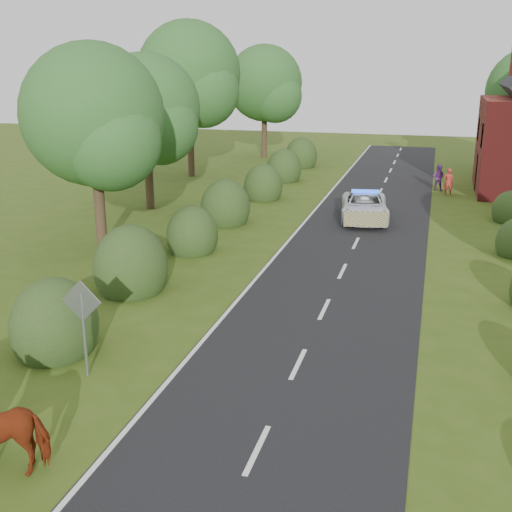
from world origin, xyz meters
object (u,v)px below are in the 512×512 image
(pedestrian_red, at_px, (448,182))
(pedestrian_purple, at_px, (438,177))
(road_sign, at_px, (83,314))
(police_van, at_px, (365,206))
(cow, at_px, (6,432))

(pedestrian_red, bearing_deg, pedestrian_purple, -68.76)
(road_sign, relative_size, police_van, 0.49)
(cow, relative_size, pedestrian_red, 1.29)
(road_sign, relative_size, cow, 1.24)
(road_sign, xyz_separation_m, pedestrian_purple, (8.30, 27.32, -0.86))
(police_van, bearing_deg, cow, -109.05)
(pedestrian_purple, bearing_deg, road_sign, 87.69)
(police_van, height_order, pedestrian_purple, pedestrian_purple)
(pedestrian_red, bearing_deg, road_sign, 67.93)
(police_van, bearing_deg, pedestrian_red, 53.69)
(police_van, xyz_separation_m, pedestrian_purple, (3.46, 8.81, 0.12))
(cow, relative_size, police_van, 0.40)
(road_sign, xyz_separation_m, police_van, (4.84, 18.51, -0.98))
(pedestrian_red, xyz_separation_m, pedestrian_purple, (-0.60, 1.32, 0.00))
(cow, height_order, pedestrian_purple, pedestrian_purple)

